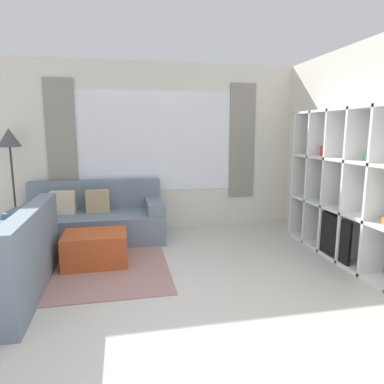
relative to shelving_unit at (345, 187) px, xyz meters
name	(u,v)px	position (x,y,z in m)	size (l,w,h in m)	color
ground_plane	(197,328)	(-2.19, -1.25, -0.92)	(16.00, 16.00, 0.00)	beige
wall_back	(156,147)	(-2.19, 1.85, 0.43)	(5.87, 0.11, 2.70)	silver
wall_right	(346,152)	(0.18, 0.28, 0.43)	(0.07, 4.26, 2.70)	silver
area_rug	(71,268)	(-3.39, 0.30, -0.92)	(2.28, 1.87, 0.01)	gray
shelving_unit	(345,187)	(0.00, 0.00, 0.00)	(0.34, 2.08, 1.90)	#515660
couch_main	(96,220)	(-3.17, 1.36, -0.61)	(1.98, 0.90, 0.87)	slate
couch_side	(1,265)	(-3.96, -0.26, -0.61)	(0.90, 1.80, 0.87)	slate
ottoman	(96,249)	(-3.11, 0.37, -0.72)	(0.75, 0.56, 0.40)	#B74C23
floor_lamp	(10,146)	(-4.31, 1.53, 0.49)	(0.32, 0.32, 1.66)	black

